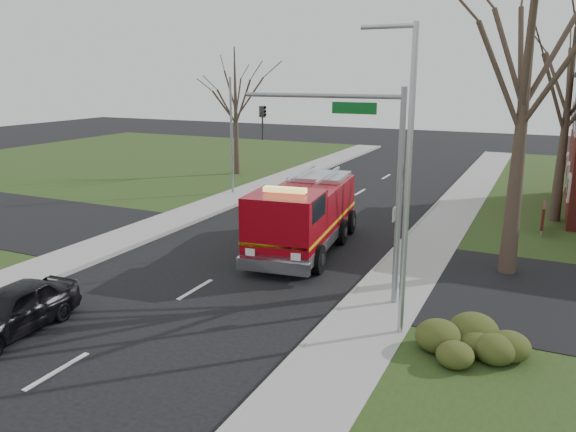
% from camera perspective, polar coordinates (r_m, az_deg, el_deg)
% --- Properties ---
extents(ground, '(120.00, 120.00, 0.00)m').
position_cam_1_polar(ground, '(19.57, -9.39, -7.39)').
color(ground, black).
rests_on(ground, ground).
extents(sidewalk_right, '(2.40, 80.00, 0.15)m').
position_cam_1_polar(sidewalk_right, '(17.04, 8.39, -10.46)').
color(sidewalk_right, '#9C9C96').
rests_on(sidewalk_right, ground).
extents(sidewalk_left, '(2.40, 80.00, 0.15)m').
position_cam_1_polar(sidewalk_left, '(23.47, -22.04, -4.39)').
color(sidewalk_left, '#9C9C96').
rests_on(sidewalk_left, ground).
extents(health_center_sign, '(0.12, 2.00, 1.40)m').
position_cam_1_polar(health_center_sign, '(28.10, 24.50, 0.03)').
color(health_center_sign, '#471011').
rests_on(health_center_sign, ground).
extents(hedge_corner, '(2.80, 2.00, 0.90)m').
position_cam_1_polar(hedge_corner, '(15.44, 17.52, -11.65)').
color(hedge_corner, '#373F17').
rests_on(hedge_corner, lawn_right).
extents(bare_tree_near, '(6.00, 6.00, 12.00)m').
position_cam_1_polar(bare_tree_near, '(20.92, 23.14, 13.86)').
color(bare_tree_near, '#33291E').
rests_on(bare_tree_near, ground).
extents(bare_tree_far, '(5.25, 5.25, 10.50)m').
position_cam_1_polar(bare_tree_far, '(29.90, 26.70, 11.49)').
color(bare_tree_far, '#33291E').
rests_on(bare_tree_far, ground).
extents(bare_tree_left, '(4.50, 4.50, 9.00)m').
position_cam_1_polar(bare_tree_left, '(40.50, -5.37, 11.92)').
color(bare_tree_left, '#33291E').
rests_on(bare_tree_left, ground).
extents(traffic_signal_mast, '(5.29, 0.18, 6.80)m').
position_cam_1_polar(traffic_signal_mast, '(17.40, 7.26, 6.06)').
color(traffic_signal_mast, gray).
rests_on(traffic_signal_mast, ground).
extents(streetlight_pole, '(1.48, 0.16, 8.40)m').
position_cam_1_polar(streetlight_pole, '(15.00, 11.88, 3.97)').
color(streetlight_pole, '#B7BABF').
rests_on(streetlight_pole, ground).
extents(utility_pole_far, '(0.14, 0.14, 7.00)m').
position_cam_1_polar(utility_pole_far, '(33.87, -5.76, 7.97)').
color(utility_pole_far, gray).
rests_on(utility_pole_far, ground).
extents(fire_engine, '(3.77, 8.07, 3.14)m').
position_cam_1_polar(fire_engine, '(23.11, 1.60, -0.12)').
color(fire_engine, maroon).
rests_on(fire_engine, ground).
extents(parked_car_maroon, '(1.85, 4.16, 1.39)m').
position_cam_1_polar(parked_car_maroon, '(17.83, -26.23, -8.52)').
color(parked_car_maroon, black).
rests_on(parked_car_maroon, ground).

